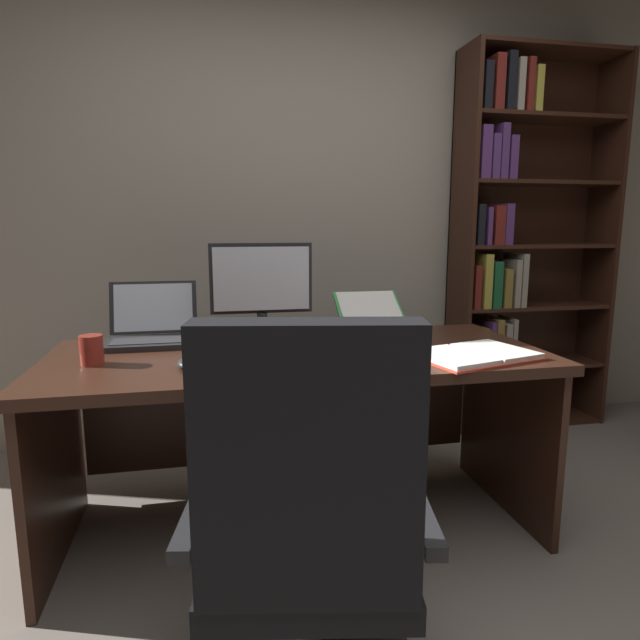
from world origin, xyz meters
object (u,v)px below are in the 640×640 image
Objects in this scene: keyboard at (276,361)px; coffee_mug at (92,350)px; monitor at (262,292)px; laptop at (152,330)px; open_binder at (474,355)px; desk at (296,393)px; office_chair at (308,559)px; pen at (356,345)px; computer_mouse at (187,364)px; bookshelf at (514,245)px; notepad at (351,348)px; reading_stand_with_book at (371,313)px.

keyboard is 0.64m from coffee_mug.
monitor reaches higher than laptop.
desk is at bearing 138.37° from open_binder.
office_chair is 7.36× the size of pen.
coffee_mug is at bearing -170.23° from desk.
laptop reaches higher than computer_mouse.
bookshelf is 15.64× the size of pen.
monitor reaches higher than pen.
office_chair is at bearing -90.93° from keyboard.
notepad is (0.32, 0.18, -0.01)m from keyboard.
reading_stand_with_book is at bearing 3.42° from laptop.
laptop is 3.45× the size of coffee_mug.
desk is 13.41× the size of pen.
bookshelf is 7.26× the size of reading_stand_with_book.
keyboard is at bearing -45.50° from laptop.
open_binder is at bearing -34.79° from monitor.
coffee_mug reaches higher than pen.
coffee_mug is (-2.19, -0.96, -0.31)m from bookshelf.
monitor reaches higher than coffee_mug.
computer_mouse is 0.74× the size of pen.
coffee_mug is (-0.33, 0.13, 0.03)m from computer_mouse.
reading_stand_with_book reaches higher than pen.
open_binder is at bearing -30.30° from pen.
reading_stand_with_book is 1.19m from coffee_mug.
bookshelf is 1.59m from notepad.
pen is (-0.16, -0.34, -0.07)m from reading_stand_with_book.
notepad reaches higher than desk.
desk is 5.21× the size of laptop.
bookshelf is 6.08× the size of laptop.
desk is at bearing -19.79° from laptop.
desk is 0.53m from computer_mouse.
open_binder is 0.47m from notepad.
keyboard is at bearing -152.50° from pen.
keyboard is at bearing -134.13° from reading_stand_with_book.
reading_stand_with_book is at bearing 61.71° from notepad.
desk is 18.05× the size of computer_mouse.
laptop is at bearing -162.54° from bookshelf.
keyboard is (0.45, -0.46, -0.04)m from laptop.
coffee_mug is (-0.63, 0.13, 0.04)m from keyboard.
coffee_mug is at bearing -156.21° from bookshelf.
pen is at bearing 0.00° from notepad.
reading_stand_with_book is 0.39m from pen.
pen reaches higher than notepad.
bookshelf is 20.97× the size of coffee_mug.
office_chair is 2.12× the size of open_binder.
coffee_mug is (-0.74, -0.13, 0.24)m from desk.
open_binder is at bearing -126.10° from bookshelf.
monitor is at bearing 140.61° from pen.
office_chair is 0.74m from keyboard.
monitor reaches higher than notepad.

